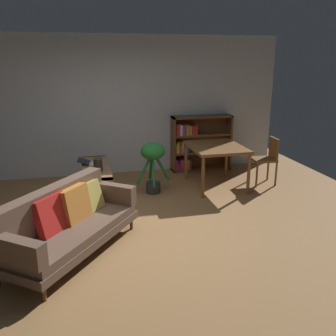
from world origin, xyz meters
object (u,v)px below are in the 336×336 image
Objects in this scene: desk_speaker at (98,165)px; potted_floor_plant at (153,159)px; dining_chair_near at (267,158)px; dining_table at (216,150)px; open_laptop at (92,163)px; bookshelf at (196,143)px; media_console at (97,182)px; fabric_couch at (67,221)px.

potted_floor_plant is (0.93, 0.27, -0.03)m from desk_speaker.
desk_speaker is at bearing -174.57° from dining_chair_near.
dining_table reaches higher than desk_speaker.
dining_table is (2.19, -0.10, 0.11)m from open_laptop.
bookshelf reaches higher than dining_chair_near.
media_console is 3.12m from dining_chair_near.
fabric_couch reaches higher than media_console.
open_laptop is at bearing 177.06° from dining_chair_near.
potted_floor_plant is (1.02, -0.18, 0.05)m from open_laptop.
potted_floor_plant is at bearing 16.32° from desk_speaker.
dining_chair_near is 0.69× the size of bookshelf.
fabric_couch is 4.32× the size of open_laptop.
media_console is 0.48m from desk_speaker.
dining_chair_near is at bearing 26.74° from fabric_couch.
potted_floor_plant reaches higher than open_laptop.
dining_table is at bearing -89.09° from bookshelf.
dining_table is at bearing 1.76° from media_console.
dining_table is 1.12m from bookshelf.
desk_speaker is 0.23× the size of potted_floor_plant.
potted_floor_plant is at bearing -10.14° from open_laptop.
dining_chair_near is at bearing 0.01° from media_console.
media_console is at bearing -70.52° from open_laptop.
media_console is at bearing -178.24° from dining_table.
fabric_couch is 3.91m from bookshelf.
fabric_couch is 3.97m from dining_chair_near.
bookshelf is at bearing 46.00° from potted_floor_plant.
fabric_couch is 2.15× the size of potted_floor_plant.
dining_table is (2.14, 0.07, 0.42)m from media_console.
fabric_couch is 2.23× the size of dining_chair_near.
bookshelf is (-1.00, 1.18, 0.06)m from dining_chair_near.
media_console is 0.35m from open_laptop.
fabric_couch is at bearing -100.68° from open_laptop.
potted_floor_plant is at bearing -1.14° from media_console.
fabric_couch is at bearing -128.22° from potted_floor_plant.
fabric_couch is 1.54× the size of bookshelf.
media_console is 2.44m from bookshelf.
bookshelf reaches higher than potted_floor_plant.
open_laptop reaches higher than media_console.
media_console is 1.21× the size of dining_table.
potted_floor_plant reaches higher than desk_speaker.
fabric_couch is at bearing -144.18° from dining_table.
bookshelf reaches higher than desk_speaker.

